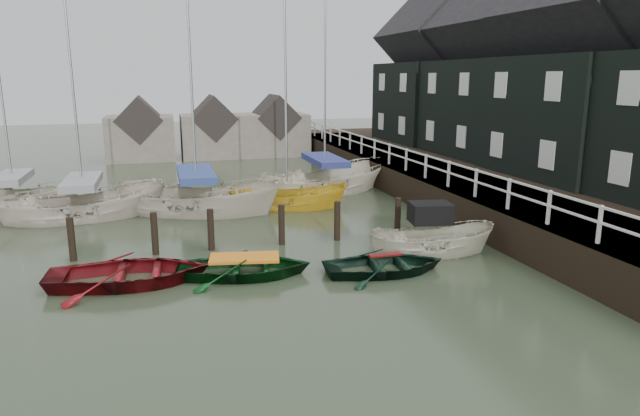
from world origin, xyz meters
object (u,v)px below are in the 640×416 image
object	(u,v)px
rowboat_dkgreen	(385,273)
sailboat_a	(85,216)
sailboat_b	(198,211)
motorboat	(431,251)
sailboat_e	(15,208)
rowboat_red	(131,284)
rowboat_green	(245,276)
sailboat_c	(287,206)
sailboat_d	(325,191)

from	to	relation	value
rowboat_dkgreen	sailboat_a	distance (m)	13.38
sailboat_b	motorboat	bearing A→B (deg)	-116.14
rowboat_dkgreen	sailboat_e	bearing A→B (deg)	49.51
rowboat_dkgreen	motorboat	bearing A→B (deg)	-55.50
rowboat_dkgreen	sailboat_b	size ratio (longest dim) A/B	0.32
rowboat_dkgreen	sailboat_b	bearing A→B (deg)	31.03
rowboat_red	sailboat_b	xyz separation A→B (m)	(2.38, 8.26, 0.06)
rowboat_green	sailboat_c	size ratio (longest dim) A/B	0.35
sailboat_b	sailboat_c	world-z (taller)	sailboat_c
rowboat_dkgreen	rowboat_green	bearing A→B (deg)	81.80
rowboat_red	rowboat_dkgreen	distance (m)	7.29
motorboat	sailboat_b	world-z (taller)	sailboat_b
rowboat_green	sailboat_d	world-z (taller)	sailboat_d
rowboat_red	sailboat_c	world-z (taller)	sailboat_c
sailboat_b	rowboat_dkgreen	bearing A→B (deg)	-129.66
rowboat_red	rowboat_green	distance (m)	3.19
motorboat	sailboat_b	size ratio (longest dim) A/B	0.38
sailboat_a	sailboat_d	bearing A→B (deg)	-86.40
rowboat_red	sailboat_d	size ratio (longest dim) A/B	0.38
sailboat_c	rowboat_green	bearing A→B (deg)	179.65
rowboat_green	sailboat_a	bearing A→B (deg)	41.35
rowboat_red	sailboat_a	size ratio (longest dim) A/B	0.40
sailboat_a	sailboat_b	size ratio (longest dim) A/B	0.99
rowboat_green	sailboat_e	distance (m)	14.07
sailboat_b	sailboat_e	bearing A→B (deg)	92.92
rowboat_red	rowboat_green	world-z (taller)	rowboat_red
rowboat_red	sailboat_a	bearing A→B (deg)	17.18
rowboat_green	sailboat_c	xyz separation A→B (m)	(3.10, 8.45, 0.02)
sailboat_e	rowboat_green	bearing A→B (deg)	-126.89
rowboat_red	sailboat_e	bearing A→B (deg)	28.62
rowboat_red	rowboat_dkgreen	bearing A→B (deg)	-95.12
rowboat_dkgreen	sailboat_c	distance (m)	9.34
rowboat_red	sailboat_b	distance (m)	8.60
sailboat_c	sailboat_e	world-z (taller)	sailboat_c
rowboat_red	sailboat_b	world-z (taller)	sailboat_b
rowboat_red	sailboat_d	world-z (taller)	sailboat_d
rowboat_green	sailboat_a	distance (m)	10.22
rowboat_green	motorboat	xyz separation A→B (m)	(6.17, 0.44, 0.10)
sailboat_e	rowboat_dkgreen	bearing A→B (deg)	-117.90
rowboat_red	sailboat_b	size ratio (longest dim) A/B	0.39
rowboat_green	motorboat	distance (m)	6.18
sailboat_a	sailboat_b	distance (m)	4.53
sailboat_c	rowboat_dkgreen	bearing A→B (deg)	-154.46
rowboat_dkgreen	sailboat_c	world-z (taller)	sailboat_c
rowboat_dkgreen	sailboat_e	distance (m)	17.38
rowboat_dkgreen	motorboat	size ratio (longest dim) A/B	0.84
rowboat_green	sailboat_d	xyz separation A→B (m)	(5.61, 11.12, 0.06)
motorboat	sailboat_a	bearing A→B (deg)	63.08
rowboat_dkgreen	sailboat_d	bearing A→B (deg)	-3.96
motorboat	sailboat_e	xyz separation A→B (m)	(-14.63, 10.80, -0.04)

